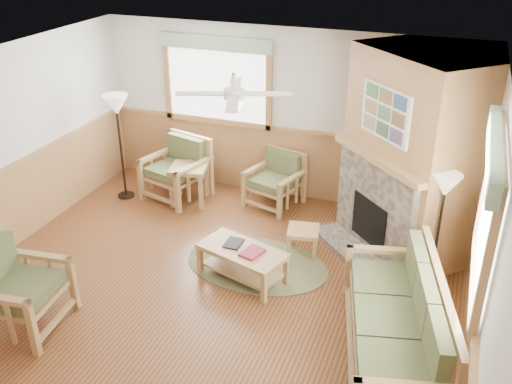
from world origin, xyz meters
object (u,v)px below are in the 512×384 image
(armchair_back_left, at_px, (176,169))
(armchair_back_right, at_px, (274,181))
(armchair_left, at_px, (19,288))
(floor_lamp_right, at_px, (438,232))
(coffee_table, at_px, (243,264))
(footstool, at_px, (303,241))
(end_table_chairs, at_px, (190,184))
(floor_lamp_left, at_px, (121,147))
(sofa, at_px, (393,321))

(armchair_back_left, height_order, armchair_back_right, armchair_back_left)
(armchair_left, height_order, floor_lamp_right, floor_lamp_right)
(armchair_left, bearing_deg, armchair_back_left, -8.74)
(armchair_back_right, xyz_separation_m, armchair_left, (-1.69, -3.76, 0.08))
(coffee_table, relative_size, footstool, 2.63)
(armchair_back_right, relative_size, end_table_chairs, 1.35)
(armchair_back_left, bearing_deg, floor_lamp_left, -145.50)
(footstool, bearing_deg, floor_lamp_right, -5.82)
(armchair_back_right, distance_m, footstool, 1.48)
(sofa, xyz_separation_m, floor_lamp_right, (0.28, 1.51, 0.26))
(armchair_back_left, bearing_deg, end_table_chairs, -1.56)
(end_table_chairs, xyz_separation_m, floor_lamp_right, (3.83, -1.00, 0.46))
(armchair_back_right, bearing_deg, floor_lamp_right, -12.21)
(sofa, xyz_separation_m, floor_lamp_left, (-4.62, 2.31, 0.35))
(floor_lamp_right, bearing_deg, footstool, 174.18)
(sofa, distance_m, footstool, 2.23)
(sofa, bearing_deg, floor_lamp_right, 155.59)
(armchair_back_left, bearing_deg, sofa, -18.87)
(floor_lamp_left, xyz_separation_m, floor_lamp_right, (4.90, -0.80, -0.09))
(sofa, relative_size, coffee_table, 2.00)
(armchair_back_right, height_order, armchair_left, armchair_left)
(coffee_table, bearing_deg, armchair_back_left, 153.04)
(armchair_left, xyz_separation_m, floor_lamp_right, (4.23, 2.38, 0.27))
(armchair_back_right, bearing_deg, armchair_back_left, -153.04)
(armchair_back_right, distance_m, end_table_chairs, 1.35)
(end_table_chairs, relative_size, floor_lamp_left, 0.36)
(end_table_chairs, distance_m, footstool, 2.27)
(end_table_chairs, bearing_deg, sofa, -35.22)
(sofa, xyz_separation_m, end_table_chairs, (-3.54, 2.50, -0.20))
(coffee_table, height_order, footstool, coffee_table)
(coffee_table, bearing_deg, floor_lamp_right, 33.65)
(sofa, distance_m, coffee_table, 2.15)
(armchair_back_right, height_order, end_table_chairs, armchair_back_right)
(floor_lamp_left, bearing_deg, sofa, -26.56)
(armchair_back_left, height_order, floor_lamp_right, floor_lamp_right)
(footstool, relative_size, floor_lamp_right, 0.27)
(coffee_table, relative_size, end_table_chairs, 1.77)
(sofa, distance_m, armchair_back_left, 4.62)
(end_table_chairs, xyz_separation_m, footstool, (2.12, -0.82, -0.13))
(sofa, bearing_deg, armchair_left, -91.35)
(armchair_back_left, distance_m, end_table_chairs, 0.34)
(sofa, xyz_separation_m, footstool, (-1.43, 1.68, -0.32))
(armchair_back_right, bearing_deg, end_table_chairs, -147.27)
(armchair_back_left, distance_m, footstool, 2.58)
(end_table_chairs, bearing_deg, floor_lamp_right, -14.58)
(footstool, height_order, floor_lamp_left, floor_lamp_left)
(armchair_back_left, height_order, coffee_table, armchair_back_left)
(floor_lamp_left, relative_size, floor_lamp_right, 1.12)
(armchair_back_left, distance_m, armchair_back_right, 1.60)
(armchair_back_left, height_order, end_table_chairs, armchair_back_left)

